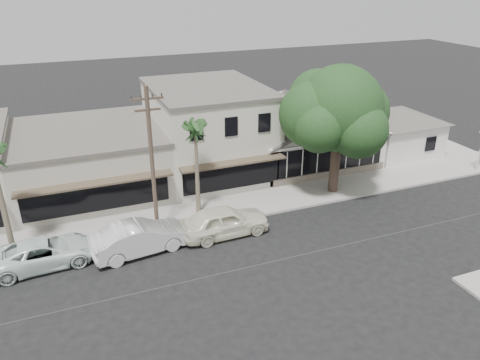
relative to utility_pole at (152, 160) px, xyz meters
name	(u,v)px	position (x,y,z in m)	size (l,w,h in m)	color
ground	(333,248)	(9.00, -5.20, -4.79)	(140.00, 140.00, 0.00)	black
sidewalk_north	(168,219)	(1.00, 1.55, -4.71)	(90.00, 3.50, 0.15)	#9E9991
corner_shop	(306,131)	(14.00, 7.27, -2.17)	(10.40, 8.60, 5.10)	silver
side_cottage	(394,136)	(22.20, 6.30, -3.29)	(6.00, 6.00, 3.00)	silver
row_building_near	(208,131)	(6.00, 8.30, -1.54)	(8.00, 10.00, 6.50)	silver
row_building_midnear	(89,161)	(-3.00, 8.30, -2.69)	(10.00, 10.00, 4.20)	#B7B0A4
utility_pole	(152,160)	(0.00, 0.00, 0.00)	(1.80, 0.24, 9.00)	brown
car_0	(224,221)	(3.73, -1.51, -3.88)	(2.16, 5.36, 1.83)	white
car_1	(140,238)	(-1.27, -1.54, -3.89)	(1.90, 5.46, 1.80)	silver
car_2	(45,253)	(-6.27, -0.93, -4.03)	(2.52, 5.46, 1.52)	white
shade_tree	(336,110)	(12.85, 1.45, 1.18)	(8.17, 7.38, 9.06)	#4C392E
palm_east	(195,130)	(3.03, 1.52, 0.95)	(2.75, 2.75, 6.71)	#726651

